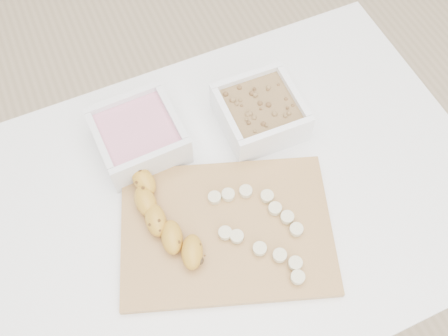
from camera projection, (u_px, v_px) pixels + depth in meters
name	position (u px, v px, depth m)	size (l,w,h in m)	color
ground	(228.00, 294.00, 1.62)	(3.50, 3.50, 0.00)	#C6AD89
table	(230.00, 215.00, 1.05)	(1.00, 0.70, 0.75)	white
bowl_yogurt	(139.00, 136.00, 0.99)	(0.17, 0.17, 0.08)	white
bowl_granola	(260.00, 112.00, 1.01)	(0.16, 0.16, 0.07)	white
cutting_board	(226.00, 230.00, 0.92)	(0.39, 0.28, 0.01)	#B77C4B
banana	(165.00, 219.00, 0.90)	(0.06, 0.22, 0.04)	#BB8424
banana_slices	(262.00, 226.00, 0.91)	(0.15, 0.23, 0.02)	beige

